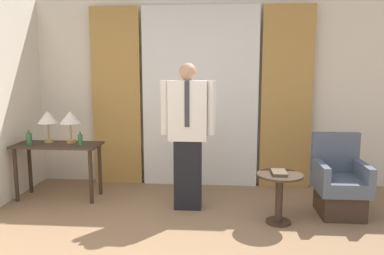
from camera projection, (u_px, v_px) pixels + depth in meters
wall_back at (200, 93)px, 5.50m from camera, size 10.00×0.06×2.70m
curtain_sheer_center at (200, 98)px, 5.38m from camera, size 1.66×0.06×2.58m
curtain_drape_left at (116, 97)px, 5.48m from camera, size 0.71×0.06×2.58m
curtain_drape_right at (286, 98)px, 5.29m from camera, size 0.71×0.06×2.58m
desk at (58, 153)px, 4.90m from camera, size 1.11×0.48×0.73m
table_lamp_left at (48, 118)px, 4.93m from camera, size 0.27×0.27×0.42m
table_lamp_right at (70, 118)px, 4.90m from camera, size 0.27×0.27×0.42m
bottle_near_edge at (29, 139)px, 4.81m from camera, size 0.07×0.07×0.19m
bottle_by_lamp at (80, 140)px, 4.78m from camera, size 0.06×0.06×0.18m
person at (188, 131)px, 4.47m from camera, size 0.66×0.22×1.77m
armchair at (339, 185)px, 4.39m from camera, size 0.55×0.63×0.94m
side_table at (279, 190)px, 4.11m from camera, size 0.50×0.50×0.56m
book at (279, 173)px, 4.09m from camera, size 0.16×0.25×0.03m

